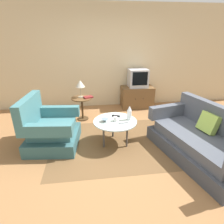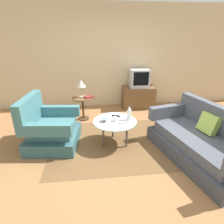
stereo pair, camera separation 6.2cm
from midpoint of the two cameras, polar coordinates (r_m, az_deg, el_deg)
The scene contains 16 objects.
ground_plane at distance 3.54m, azimuth 1.90°, elevation -10.66°, with size 16.00×16.00×0.00m, color olive.
back_wall at distance 5.28m, azimuth -2.08°, elevation 16.31°, with size 9.00×0.12×2.70m, color #CCB78E.
area_rug at distance 3.65m, azimuth 0.42°, elevation -9.47°, with size 2.41×1.87×0.00m, color brown.
armchair at distance 3.65m, azimuth -19.08°, elevation -5.25°, with size 0.98×1.03×0.95m.
couch at distance 3.47m, azimuth 25.33°, elevation -8.24°, with size 1.28×1.96×0.87m.
coffee_table at distance 3.44m, azimuth 0.42°, elevation -3.32°, with size 0.80×0.80×0.48m.
side_table at distance 4.52m, azimuth -9.58°, elevation 2.49°, with size 0.49×0.49×0.56m.
tv_stand at distance 5.32m, azimuth 7.35°, elevation 4.57°, with size 0.88×0.50×0.60m.
television at distance 5.19m, azimuth 7.63°, elevation 10.27°, with size 0.51×0.42×0.49m.
table_lamp at distance 4.41m, azimuth -10.13°, elevation 8.36°, with size 0.21×0.21×0.41m.
vase at distance 3.42m, azimuth 4.84°, elevation -0.33°, with size 0.08×0.08×0.28m.
mug at distance 3.40m, azimuth 0.59°, elevation -2.15°, with size 0.12×0.08×0.08m.
bowl at distance 3.38m, azimuth -2.73°, elevation -2.53°, with size 0.14×0.14×0.06m.
tv_remote_dark at distance 3.59m, azimuth 0.74°, elevation -1.22°, with size 0.16×0.11×0.02m.
tv_remote_silver at distance 3.34m, azimuth 3.07°, elevation -3.25°, with size 0.18×0.07×0.02m.
book at distance 4.44m, azimuth -7.70°, elevation 4.57°, with size 0.25×0.21×0.03m.
Camera 1 is at (-0.53, -2.90, 1.96)m, focal length 29.77 mm.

